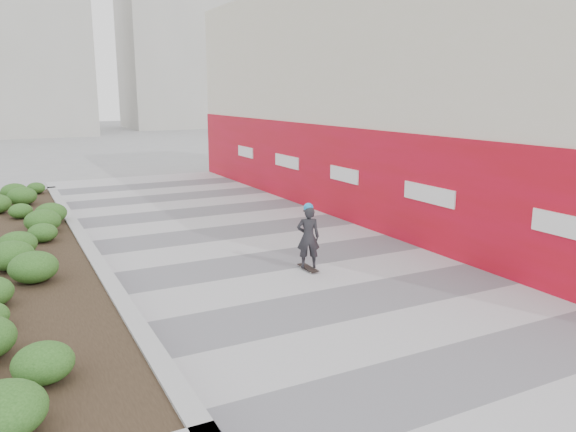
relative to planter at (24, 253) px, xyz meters
name	(u,v)px	position (x,y,z in m)	size (l,w,h in m)	color
ground	(403,337)	(5.50, -7.00, -0.42)	(160.00, 160.00, 0.00)	gray
walkway	(315,284)	(5.50, -4.00, -0.41)	(8.00, 36.00, 0.01)	#A8A8AD
building	(403,95)	(12.48, 1.98, 3.56)	(6.04, 24.08, 8.00)	beige
planter	(24,253)	(0.00, 0.00, 0.00)	(3.00, 18.00, 0.90)	#9E9EA0
distant_bldg_north_r	(184,24)	(20.50, 53.00, 11.58)	(14.00, 10.00, 24.00)	#ADAAA3
manhole_cover	(335,281)	(6.00, -4.00, -0.42)	(0.44, 0.44, 0.01)	#595654
skateboarder	(308,237)	(5.86, -3.06, 0.39)	(0.63, 0.72, 1.60)	beige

